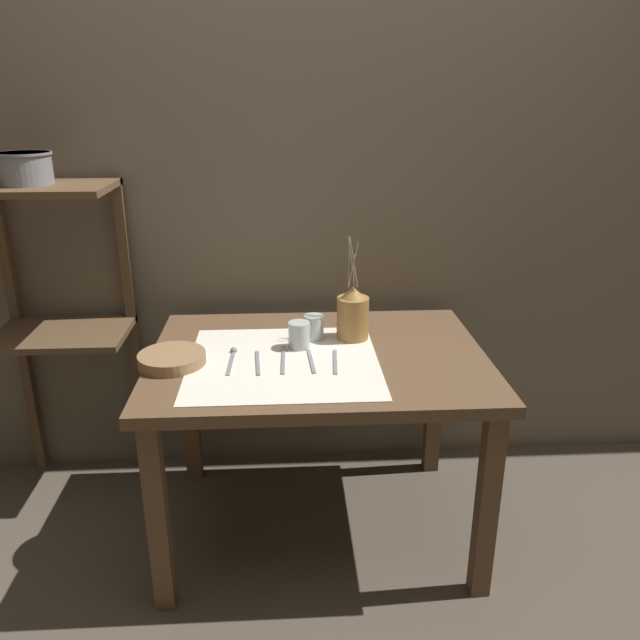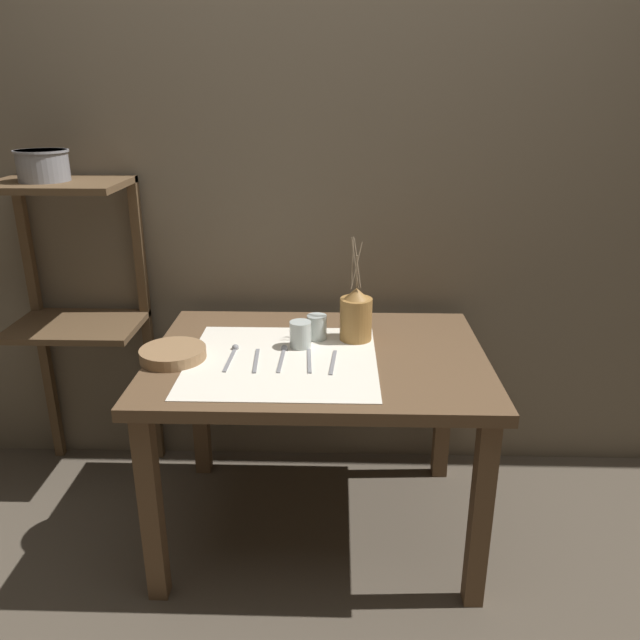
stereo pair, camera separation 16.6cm
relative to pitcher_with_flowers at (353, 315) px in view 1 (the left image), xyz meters
The scene contains 15 objects.
ground_plane 0.81m from the pitcher_with_flowers, 135.71° to the right, with size 12.00×12.00×0.00m, color brown.
stone_wall_back 0.58m from the pitcher_with_flowers, 107.90° to the left, with size 7.00×0.06×2.40m.
wooden_table 0.26m from the pitcher_with_flowers, 135.71° to the right, with size 1.12×0.83×0.70m.
wooden_shelf_unit 1.10m from the pitcher_with_flowers, 168.48° to the left, with size 0.48×0.35×1.23m.
linen_cloth 0.32m from the pitcher_with_flowers, 142.25° to the right, with size 0.62×0.59×0.00m.
pitcher_with_flowers is the anchor object (origin of this frame).
wooden_bowl 0.64m from the pitcher_with_flowers, 162.75° to the right, with size 0.22×0.22×0.04m.
glass_tumbler_near 0.21m from the pitcher_with_flowers, 158.29° to the right, with size 0.07×0.07×0.09m.
glass_tumbler_far 0.14m from the pitcher_with_flowers, behind, with size 0.07×0.07×0.09m.
spoon_inner 0.44m from the pitcher_with_flowers, 161.31° to the right, with size 0.02×0.20×0.02m.
knife_center 0.39m from the pitcher_with_flowers, 148.41° to the right, with size 0.02×0.19×0.00m.
spoon_outer 0.29m from the pitcher_with_flowers, 150.08° to the right, with size 0.02×0.20×0.02m.
fork_outer 0.27m from the pitcher_with_flowers, 128.07° to the right, with size 0.02×0.19×0.00m.
fork_inner 0.24m from the pitcher_with_flowers, 110.45° to the right, with size 0.03×0.19×0.00m.
metal_pot_large 1.23m from the pitcher_with_flowers, behind, with size 0.19×0.19×0.11m.
Camera 1 is at (-0.10, -1.92, 1.53)m, focal length 35.00 mm.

